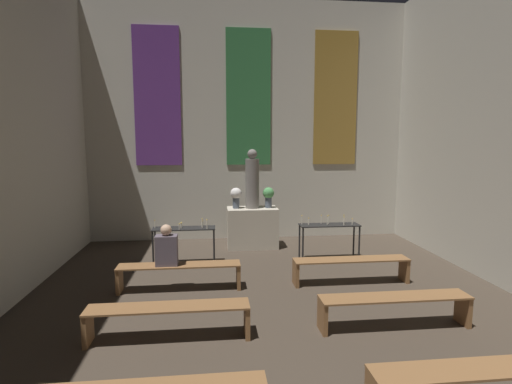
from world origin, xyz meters
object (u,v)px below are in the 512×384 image
(pew_second_right, at_px, (478,380))
(pew_back_left, at_px, (180,271))
(statue, at_px, (252,181))
(candle_rack_left, at_px, (184,233))
(pew_third_left, at_px, (169,315))
(pew_third_right, at_px, (395,304))
(pew_back_right, at_px, (351,265))
(person_seated, at_px, (167,248))
(flower_vase_left, at_px, (236,196))
(candle_rack_right, at_px, (329,230))
(flower_vase_right, at_px, (268,195))
(altar, at_px, (252,228))

(pew_second_right, distance_m, pew_back_left, 4.54)
(statue, distance_m, candle_rack_left, 2.13)
(pew_third_left, height_order, pew_third_right, same)
(pew_back_right, distance_m, person_seated, 3.22)
(pew_third_right, bearing_deg, flower_vase_left, 113.57)
(candle_rack_right, distance_m, pew_second_right, 4.83)
(flower_vase_left, xyz_separation_m, pew_third_left, (-1.11, -4.30, -0.91))
(pew_back_right, bearing_deg, flower_vase_right, 113.22)
(candle_rack_right, distance_m, pew_back_left, 3.33)
(flower_vase_left, height_order, candle_rack_right, flower_vase_left)
(pew_third_right, xyz_separation_m, pew_back_right, (0.00, 1.71, 0.00))
(statue, distance_m, candle_rack_right, 2.13)
(pew_third_left, bearing_deg, altar, 70.84)
(flower_vase_right, bearing_deg, pew_second_right, -79.51)
(candle_rack_left, distance_m, candle_rack_right, 3.01)
(flower_vase_left, distance_m, candle_rack_left, 1.74)
(flower_vase_left, height_order, pew_third_right, flower_vase_left)
(flower_vase_right, xyz_separation_m, pew_third_left, (-1.88, -4.30, -0.91))
(candle_rack_right, height_order, pew_back_right, candle_rack_right)
(pew_third_right, bearing_deg, candle_rack_left, 134.01)
(candle_rack_right, bearing_deg, pew_third_left, -134.02)
(pew_back_right, bearing_deg, pew_back_left, 180.00)
(pew_third_right, xyz_separation_m, pew_back_left, (-2.99, 1.71, 0.00))
(statue, distance_m, pew_third_right, 4.72)
(pew_third_left, height_order, pew_back_left, same)
(pew_back_left, bearing_deg, flower_vase_left, 66.78)
(person_seated, bearing_deg, flower_vase_left, 63.09)
(pew_second_right, xyz_separation_m, person_seated, (-3.19, 3.42, 0.41))
(flower_vase_left, distance_m, pew_third_right, 4.78)
(flower_vase_right, distance_m, candle_rack_left, 2.31)
(statue, relative_size, pew_third_left, 0.67)
(flower_vase_left, bearing_deg, pew_back_left, -113.22)
(statue, height_order, candle_rack_left, statue)
(flower_vase_right, distance_m, pew_second_right, 6.18)
(altar, distance_m, pew_second_right, 6.20)
(pew_third_left, distance_m, pew_back_right, 3.44)
(altar, relative_size, flower_vase_right, 2.43)
(pew_back_right, bearing_deg, flower_vase_left, 125.88)
(statue, height_order, pew_third_right, statue)
(flower_vase_right, height_order, candle_rack_right, flower_vase_right)
(pew_back_left, bearing_deg, flower_vase_right, 54.12)
(candle_rack_left, xyz_separation_m, pew_second_right, (3.00, -4.82, -0.32))
(altar, bearing_deg, candle_rack_right, -38.40)
(pew_third_right, xyz_separation_m, person_seated, (-3.19, 1.71, 0.41))
(flower_vase_right, height_order, pew_second_right, flower_vase_right)
(flower_vase_left, distance_m, candle_rack_right, 2.31)
(statue, distance_m, pew_back_right, 3.24)
(pew_third_left, xyz_separation_m, pew_back_left, (0.00, 1.71, 0.00))
(statue, bearing_deg, person_seated, -123.21)
(statue, height_order, flower_vase_left, statue)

